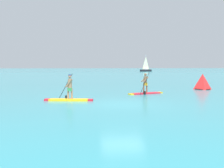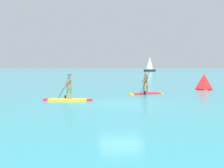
{
  "view_description": "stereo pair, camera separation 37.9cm",
  "coord_description": "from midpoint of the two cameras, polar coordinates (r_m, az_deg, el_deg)",
  "views": [
    {
      "loc": [
        -2.62,
        -15.77,
        2.25
      ],
      "look_at": [
        0.01,
        5.11,
        0.84
      ],
      "focal_mm": 44.1,
      "sensor_mm": 36.0,
      "label": 1
    },
    {
      "loc": [
        -2.24,
        -15.81,
        2.25
      ],
      "look_at": [
        0.01,
        5.11,
        0.84
      ],
      "focal_mm": 44.1,
      "sensor_mm": 36.0,
      "label": 2
    }
  ],
  "objects": [
    {
      "name": "ground",
      "position": [
        16.13,
        1.55,
        -4.19
      ],
      "size": [
        440.0,
        440.0,
        0.0
      ],
      "primitive_type": "plane",
      "color": "teal"
    },
    {
      "name": "sailboat_right_horizon",
      "position": [
        105.74,
        6.91,
        3.07
      ],
      "size": [
        4.61,
        2.6,
        6.35
      ],
      "rotation": [
        0.0,
        0.0,
        0.31
      ],
      "color": "black",
      "rests_on": "ground"
    },
    {
      "name": "paddleboarder_mid_center",
      "position": [
        17.85,
        -9.54,
        -2.35
      ],
      "size": [
        3.14,
        1.07,
        1.75
      ],
      "rotation": [
        0.0,
        0.0,
        2.96
      ],
      "color": "yellow",
      "rests_on": "ground"
    },
    {
      "name": "race_marker_buoy",
      "position": [
        27.37,
        17.87,
        0.33
      ],
      "size": [
        1.48,
        1.48,
        1.48
      ],
      "color": "red",
      "rests_on": "ground"
    },
    {
      "name": "paddleboarder_far_right",
      "position": [
        22.07,
        6.47,
        -1.06
      ],
      "size": [
        3.03,
        1.48,
        1.77
      ],
      "rotation": [
        0.0,
        0.0,
        3.5
      ],
      "color": "red",
      "rests_on": "ground"
    }
  ]
}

